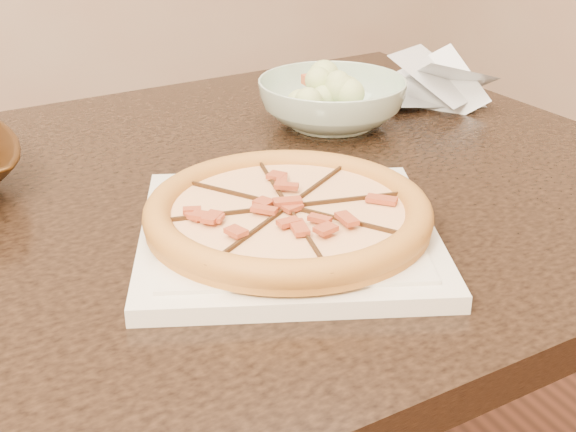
# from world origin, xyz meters

# --- Properties ---
(dining_table) EXTENTS (1.43, 0.99, 0.75)m
(dining_table) POSITION_xyz_m (0.03, -0.19, 0.64)
(dining_table) COLOR black
(dining_table) RESTS_ON floor
(plate) EXTENTS (0.39, 0.39, 0.02)m
(plate) POSITION_xyz_m (0.16, -0.34, 0.76)
(plate) COLOR silver
(plate) RESTS_ON dining_table
(pizza) EXTENTS (0.30, 0.30, 0.03)m
(pizza) POSITION_xyz_m (0.16, -0.34, 0.78)
(pizza) COLOR #BB8732
(pizza) RESTS_ON plate
(salad_bowl) EXTENTS (0.23, 0.23, 0.07)m
(salad_bowl) POSITION_xyz_m (0.38, -0.03, 0.78)
(salad_bowl) COLOR #ABC9B7
(salad_bowl) RESTS_ON dining_table
(salad) EXTENTS (0.09, 0.11, 0.04)m
(salad) POSITION_xyz_m (0.38, -0.03, 0.83)
(salad) COLOR #B5C67D
(salad) RESTS_ON salad_bowl
(cling_film) EXTENTS (0.20, 0.18, 0.05)m
(cling_film) POSITION_xyz_m (0.58, -0.02, 0.78)
(cling_film) COLOR silver
(cling_film) RESTS_ON dining_table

